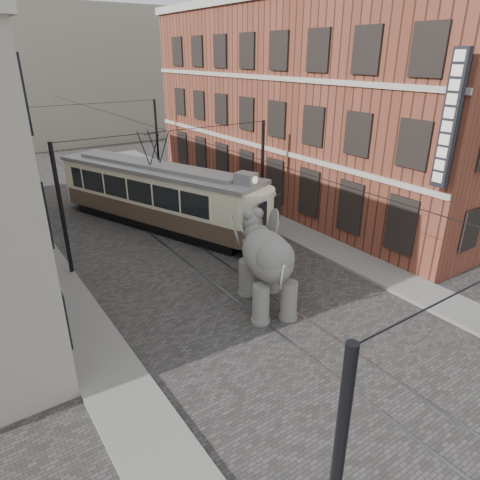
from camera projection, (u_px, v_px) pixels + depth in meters
ground at (248, 294)px, 18.18m from camera, size 120.00×120.00×0.00m
tram_rails at (248, 294)px, 18.17m from camera, size 1.54×80.00×0.02m
sidewalk_right at (348, 257)px, 21.27m from camera, size 2.00×60.00×0.15m
sidewalk_left at (93, 347)px, 14.77m from camera, size 2.00×60.00×0.15m
brick_building at (306, 108)px, 28.33m from camera, size 8.00×26.00×12.00m
distant_block at (29, 77)px, 45.71m from camera, size 28.00×10.00×14.00m
catenary at (185, 196)px, 20.67m from camera, size 11.00×30.20×6.00m
tram at (156, 181)px, 24.32m from camera, size 7.52×13.63×5.37m
elephant at (267, 267)px, 16.72m from camera, size 4.83×6.28×3.40m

